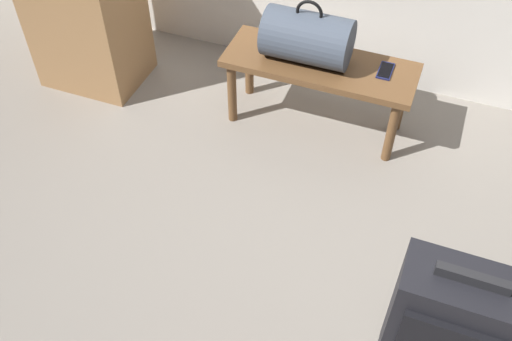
# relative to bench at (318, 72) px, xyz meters

# --- Properties ---
(ground_plane) EXTENTS (6.60, 6.60, 0.00)m
(ground_plane) POSITION_rel_bench_xyz_m (0.00, -1.04, -0.35)
(ground_plane) COLOR gray
(bench) EXTENTS (1.00, 0.36, 0.42)m
(bench) POSITION_rel_bench_xyz_m (0.00, 0.00, 0.00)
(bench) COLOR brown
(bench) RESTS_ON ground
(duffel_bag_slate) EXTENTS (0.44, 0.26, 0.34)m
(duffel_bag_slate) POSITION_rel_bench_xyz_m (-0.07, -0.00, 0.20)
(duffel_bag_slate) COLOR #475160
(duffel_bag_slate) RESTS_ON bench
(cell_phone) EXTENTS (0.07, 0.14, 0.01)m
(cell_phone) POSITION_rel_bench_xyz_m (0.33, 0.04, 0.07)
(cell_phone) COLOR #191E4C
(cell_phone) RESTS_ON bench
(suitcase_upright_charcoal) EXTENTS (0.41, 0.23, 0.72)m
(suitcase_upright_charcoal) POSITION_rel_bench_xyz_m (0.84, -1.27, 0.02)
(suitcase_upright_charcoal) COLOR black
(suitcase_upright_charcoal) RESTS_ON ground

